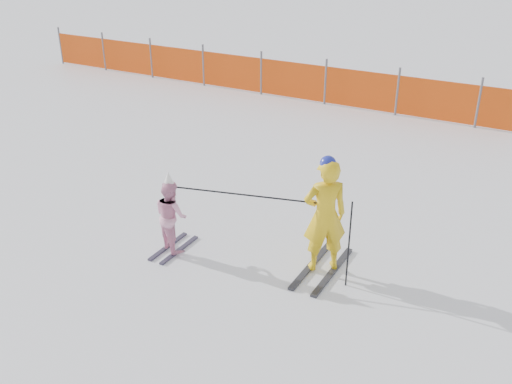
% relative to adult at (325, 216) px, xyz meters
% --- Properties ---
extents(ground, '(120.00, 120.00, 0.00)m').
position_rel_adult_xyz_m(ground, '(-1.12, -0.49, -0.90)').
color(ground, white).
rests_on(ground, ground).
extents(adult, '(0.75, 1.39, 1.80)m').
position_rel_adult_xyz_m(adult, '(0.00, 0.00, 0.00)').
color(adult, black).
rests_on(adult, ground).
extents(child, '(0.68, 0.93, 1.32)m').
position_rel_adult_xyz_m(child, '(-2.25, -0.59, -0.30)').
color(child, black).
rests_on(child, ground).
extents(ski_poles, '(2.60, 0.55, 1.32)m').
position_rel_adult_xyz_m(ski_poles, '(-0.51, -0.26, 0.02)').
color(ski_poles, black).
rests_on(ski_poles, ground).
extents(safety_fence, '(14.96, 0.06, 1.25)m').
position_rel_adult_xyz_m(safety_fence, '(-5.77, 7.65, -0.34)').
color(safety_fence, '#595960').
rests_on(safety_fence, ground).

